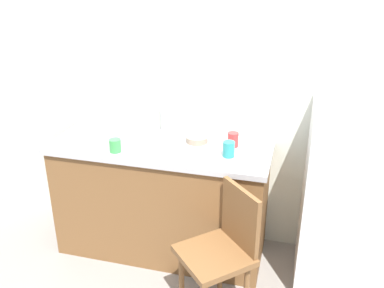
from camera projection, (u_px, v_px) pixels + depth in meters
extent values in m
cube|color=silver|center=(198.00, 81.00, 3.16)|extent=(4.80, 0.10, 2.60)
cube|color=brown|center=(163.00, 200.00, 3.24)|extent=(1.57, 0.60, 0.87)
cube|color=#B7B7BC|center=(161.00, 147.00, 3.06)|extent=(1.61, 0.64, 0.04)
cylinder|color=#B7B7BC|center=(162.00, 116.00, 3.24)|extent=(0.02, 0.02, 0.24)
cube|color=white|center=(348.00, 200.00, 2.84)|extent=(0.60, 0.61, 1.29)
cylinder|color=brown|center=(182.00, 280.00, 2.73)|extent=(0.04, 0.04, 0.45)
cylinder|color=brown|center=(220.00, 265.00, 2.86)|extent=(0.04, 0.04, 0.45)
cube|color=brown|center=(214.00, 255.00, 2.57)|extent=(0.57, 0.57, 0.04)
cube|color=brown|center=(240.00, 217.00, 2.57)|extent=(0.27, 0.28, 0.40)
cylinder|color=gray|center=(197.00, 139.00, 3.08)|extent=(0.16, 0.16, 0.04)
cylinder|color=teal|center=(229.00, 149.00, 2.84)|extent=(0.08, 0.08, 0.11)
cylinder|color=red|center=(233.00, 140.00, 2.99)|extent=(0.08, 0.08, 0.11)
cylinder|color=green|center=(115.00, 146.00, 2.91)|extent=(0.08, 0.08, 0.09)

